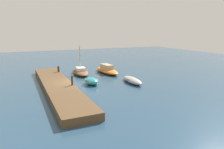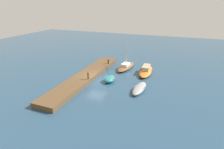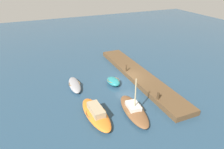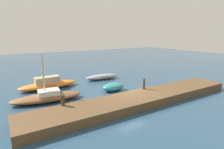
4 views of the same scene
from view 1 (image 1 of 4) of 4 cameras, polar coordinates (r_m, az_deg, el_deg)
The scene contains 8 objects.
ground_plane at distance 22.64m, azimuth -10.44°, elevation -3.40°, with size 84.00×84.00×0.00m, color navy.
dock_platform at distance 22.23m, azimuth -14.65°, elevation -3.08°, with size 18.43×2.88×0.61m, color brown.
motorboat_orange at distance 29.43m, azimuth -1.40°, elevation 1.28°, with size 5.77×2.12×1.20m.
sailboat_brown at distance 29.11m, azimuth -8.65°, elevation 0.88°, with size 5.72×2.42×3.90m.
dinghy_teal at distance 23.32m, azimuth -5.64°, elevation -1.80°, with size 2.35×1.53×0.76m.
rowboat_grey at distance 24.10m, azimuth 5.60°, elevation -1.55°, with size 4.11×1.56×0.60m.
mooring_post_west at distance 27.96m, azimuth -14.49°, elevation 1.46°, with size 0.26×0.26×0.76m, color #47331E.
mooring_post_mid_west at distance 20.99m, azimuth -10.91°, elevation -1.62°, with size 0.20×0.20×0.94m, color #47331E.
Camera 1 is at (21.19, -5.21, 6.02)m, focal length 33.30 mm.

